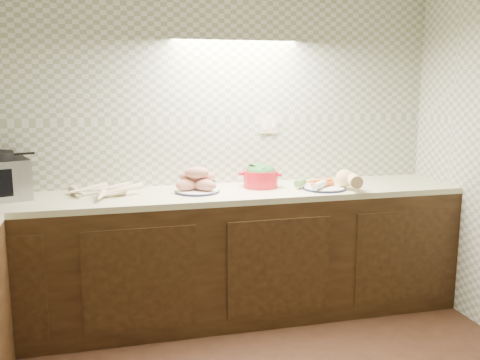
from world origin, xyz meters
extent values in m
cube|color=gray|center=(0.00, 1.78, 1.30)|extent=(3.60, 0.05, 2.60)
cube|color=beige|center=(0.55, 1.79, 1.32)|extent=(0.13, 0.01, 0.12)
cube|color=black|center=(0.00, 1.50, 0.43)|extent=(3.60, 0.60, 0.86)
cube|color=beige|center=(0.00, 1.50, 0.88)|extent=(3.60, 0.60, 0.04)
cone|color=beige|center=(-0.60, 1.53, 0.92)|extent=(0.22, 0.16, 0.05)
cone|color=beige|center=(-0.78, 1.50, 0.93)|extent=(0.24, 0.17, 0.06)
cone|color=beige|center=(-0.73, 1.50, 0.92)|extent=(0.14, 0.22, 0.05)
cone|color=beige|center=(-0.78, 1.45, 0.92)|extent=(0.06, 0.24, 0.05)
cone|color=beige|center=(-0.58, 1.52, 0.92)|extent=(0.12, 0.22, 0.05)
cone|color=beige|center=(-0.76, 1.46, 0.95)|extent=(0.11, 0.22, 0.05)
cone|color=beige|center=(-0.57, 1.52, 0.95)|extent=(0.26, 0.15, 0.05)
cone|color=beige|center=(-0.74, 1.54, 0.94)|extent=(0.12, 0.26, 0.05)
cylinder|color=#131939|center=(-0.04, 1.51, 0.91)|extent=(0.30, 0.30, 0.01)
cylinder|color=white|center=(-0.04, 1.51, 0.91)|extent=(0.29, 0.29, 0.02)
ellipsoid|color=#BB7162|center=(-0.10, 1.51, 0.96)|extent=(0.18, 0.13, 0.08)
ellipsoid|color=#BB7162|center=(0.01, 1.47, 0.96)|extent=(0.18, 0.13, 0.08)
ellipsoid|color=#BB7162|center=(-0.02, 1.56, 0.96)|extent=(0.18, 0.13, 0.08)
ellipsoid|color=#BB7162|center=(-0.07, 1.55, 1.00)|extent=(0.18, 0.13, 0.08)
ellipsoid|color=#BB7162|center=(0.02, 1.54, 1.00)|extent=(0.18, 0.13, 0.08)
ellipsoid|color=#BB7162|center=(-0.04, 1.50, 1.04)|extent=(0.18, 0.13, 0.08)
cylinder|color=black|center=(0.04, 1.63, 0.93)|extent=(0.15, 0.15, 0.05)
sphere|color=maroon|center=(0.02, 1.63, 0.97)|extent=(0.08, 0.08, 0.08)
sphere|color=beige|center=(0.07, 1.64, 0.96)|extent=(0.05, 0.05, 0.05)
cylinder|color=red|center=(0.43, 1.57, 0.96)|extent=(0.32, 0.32, 0.12)
cube|color=red|center=(0.30, 1.63, 0.99)|extent=(0.05, 0.06, 0.02)
cube|color=red|center=(0.55, 1.52, 0.99)|extent=(0.05, 0.06, 0.02)
ellipsoid|color=#2A6A2E|center=(0.43, 1.57, 1.01)|extent=(0.22, 0.22, 0.12)
cylinder|color=#131939|center=(0.84, 1.40, 0.91)|extent=(0.30, 0.30, 0.01)
cylinder|color=white|center=(0.84, 1.40, 0.91)|extent=(0.28, 0.28, 0.02)
cone|color=orange|center=(0.82, 1.42, 0.93)|extent=(0.17, 0.07, 0.03)
cone|color=orange|center=(0.83, 1.42, 0.93)|extent=(0.17, 0.06, 0.03)
cone|color=orange|center=(0.83, 1.44, 0.93)|extent=(0.17, 0.09, 0.03)
cone|color=orange|center=(0.82, 1.42, 0.95)|extent=(0.17, 0.10, 0.03)
cone|color=orange|center=(0.81, 1.44, 0.95)|extent=(0.17, 0.08, 0.03)
cone|color=orange|center=(0.83, 1.42, 0.95)|extent=(0.17, 0.06, 0.03)
cylinder|color=silver|center=(0.79, 1.36, 0.94)|extent=(0.17, 0.17, 0.05)
cylinder|color=#498537|center=(0.69, 1.47, 0.94)|extent=(0.12, 0.12, 0.05)
camera|label=1|loc=(-0.62, -1.98, 1.63)|focal=40.00mm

